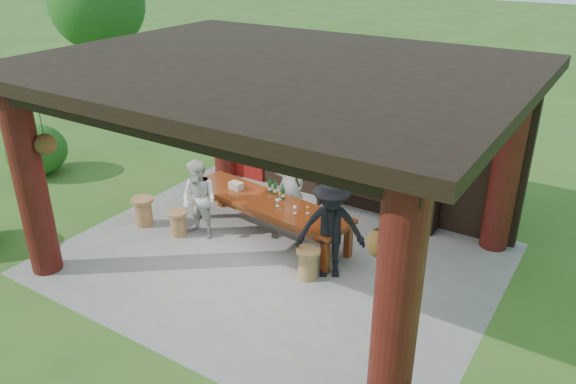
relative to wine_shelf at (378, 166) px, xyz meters
The scene contains 15 objects.
ground 2.81m from the wine_shelf, 108.13° to the right, with size 90.00×90.00×0.00m, color #2D5119.
pavilion 2.40m from the wine_shelf, 111.96° to the right, with size 7.50×6.00×3.60m.
wine_shelf is the anchor object (origin of this frame).
tasting_table 2.37m from the wine_shelf, 127.03° to the right, with size 3.55×1.32×0.75m.
stool_near_left 4.04m from the wine_shelf, 136.15° to the right, with size 0.38×0.38×0.49m.
stool_near_right 2.79m from the wine_shelf, 90.22° to the right, with size 0.41×0.41×0.54m.
stool_far_left 4.72m from the wine_shelf, 143.15° to the right, with size 0.44×0.44×0.57m.
host 1.80m from the wine_shelf, 141.35° to the right, with size 0.59×0.39×1.62m, color silver.
guest_woman 3.55m from the wine_shelf, 134.31° to the right, with size 0.74×0.58×1.53m, color beige.
guest_man 2.41m from the wine_shelf, 84.06° to the right, with size 1.14×0.65×1.76m, color black.
table_bottles 2.10m from the wine_shelf, 131.85° to the right, with size 0.46×0.20×0.31m.
table_glasses 2.10m from the wine_shelf, 114.89° to the right, with size 0.80×0.40×0.15m.
napkin_basket 2.82m from the wine_shelf, 141.42° to the right, with size 0.26×0.18×0.14m, color #BF6672.
shrubs 2.79m from the wine_shelf, 28.77° to the right, with size 16.44×8.19×1.36m.
trees 3.59m from the wine_shelf, 22.81° to the right, with size 22.87×10.31×4.80m.
Camera 1 is at (4.80, -7.13, 5.30)m, focal length 35.00 mm.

